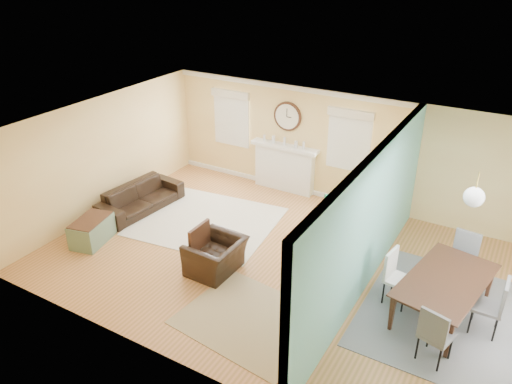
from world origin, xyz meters
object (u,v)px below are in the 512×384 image
sofa (141,198)px  green_chair (346,211)px  credenza (364,237)px  dining_table (445,298)px  eames_chair (216,256)px

sofa → green_chair: 4.61m
sofa → green_chair: size_ratio=2.82×
sofa → credenza: 5.06m
sofa → green_chair: bearing=-63.1°
green_chair → dining_table: 3.14m
sofa → eames_chair: 3.06m
green_chair → credenza: credenza is taller
credenza → sofa: bearing=-171.2°
sofa → eames_chair: bearing=-106.4°
eames_chair → sofa: bearing=-110.4°
sofa → credenza: (5.00, 0.77, 0.10)m
eames_chair → green_chair: green_chair is taller
green_chair → credenza: (0.71, -0.92, 0.07)m
green_chair → eames_chair: bearing=101.0°
green_chair → credenza: size_ratio=0.46×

